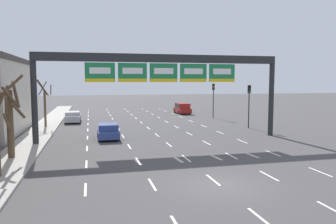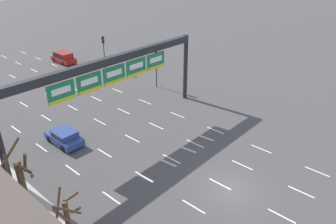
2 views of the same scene
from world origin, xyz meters
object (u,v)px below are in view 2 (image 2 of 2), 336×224
(car_blue, at_px, (64,137))
(suv_red, at_px, (63,57))
(tree_bare_third, at_px, (22,183))
(sign_gantry, at_px, (112,71))
(traffic_light_mid_block, at_px, (104,46))
(traffic_light_near_gantry, at_px, (156,61))
(tree_bare_closest, at_px, (69,222))

(car_blue, height_order, suv_red, suv_red)
(tree_bare_third, bearing_deg, sign_gantry, 22.54)
(car_blue, bearing_deg, traffic_light_mid_block, 41.45)
(sign_gantry, distance_m, traffic_light_mid_block, 18.94)
(traffic_light_near_gantry, xyz_separation_m, traffic_light_mid_block, (-0.18, 10.38, 0.05))
(traffic_light_mid_block, relative_size, tree_bare_closest, 1.08)
(car_blue, relative_size, tree_bare_third, 0.70)
(sign_gantry, bearing_deg, car_blue, 160.73)
(sign_gantry, distance_m, suv_red, 24.65)
(tree_bare_closest, bearing_deg, suv_red, 58.78)
(car_blue, relative_size, traffic_light_mid_block, 0.80)
(suv_red, height_order, tree_bare_third, tree_bare_third)
(sign_gantry, distance_m, tree_bare_third, 12.85)
(traffic_light_near_gantry, bearing_deg, tree_bare_third, -156.51)
(sign_gantry, height_order, traffic_light_mid_block, sign_gantry)
(car_blue, distance_m, tree_bare_closest, 12.94)
(sign_gantry, height_order, tree_bare_closest, sign_gantry)
(suv_red, bearing_deg, car_blue, -121.83)
(sign_gantry, height_order, car_blue, sign_gantry)
(suv_red, bearing_deg, traffic_light_near_gantry, -81.39)
(suv_red, distance_m, traffic_light_mid_block, 8.09)
(suv_red, bearing_deg, tree_bare_third, -125.79)
(car_blue, relative_size, tree_bare_closest, 0.87)
(traffic_light_mid_block, xyz_separation_m, tree_bare_third, (-22.24, -20.12, -0.53))
(traffic_light_near_gantry, bearing_deg, car_blue, -168.07)
(suv_red, xyz_separation_m, traffic_light_near_gantry, (2.67, -17.65, 2.48))
(tree_bare_third, bearing_deg, traffic_light_near_gantry, 23.49)
(car_blue, height_order, tree_bare_closest, tree_bare_closest)
(sign_gantry, relative_size, traffic_light_near_gantry, 4.56)
(sign_gantry, bearing_deg, traffic_light_mid_block, 55.00)
(car_blue, height_order, traffic_light_near_gantry, traffic_light_near_gantry)
(traffic_light_near_gantry, bearing_deg, traffic_light_mid_block, 91.00)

